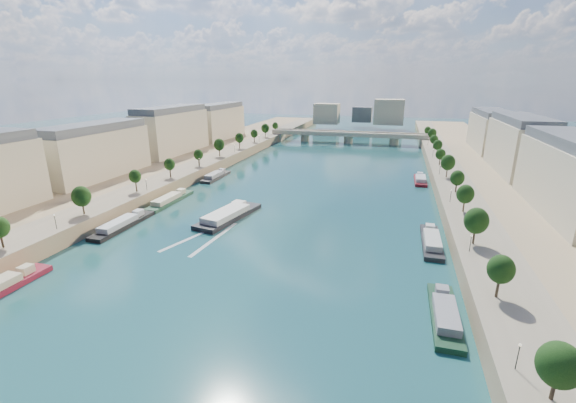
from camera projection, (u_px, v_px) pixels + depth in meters
The scene contains 17 objects.
ground at pixel (305, 192), 155.92m from camera, with size 700.00×700.00×0.00m, color #0B2E34.
quay_left at pixel (151, 175), 173.89m from camera, with size 44.00×520.00×5.00m, color #9E8460.
quay_right at pixel (503, 201), 136.44m from camera, with size 44.00×520.00×5.00m, color #9E8460.
pave_left at pixel (180, 171), 169.22m from camera, with size 14.00×520.00×0.10m, color gray.
pave_right at pixel (458, 191), 139.57m from camera, with size 14.00×520.00×0.10m, color gray.
trees_left at pixel (185, 159), 168.89m from camera, with size 4.80×268.80×8.26m.
trees_right at pixel (451, 170), 147.62m from camera, with size 4.80×268.80×8.26m.
lamps_left at pixel (176, 171), 158.05m from camera, with size 0.36×200.36×4.28m.
lamps_right at pixel (445, 180), 144.50m from camera, with size 0.36×200.36×4.28m.
buildings_left at pixel (139, 139), 184.06m from camera, with size 16.00×226.00×23.20m.
buildings_right at pixel (541, 158), 139.84m from camera, with size 16.00×226.00×23.20m.
skyline at pixel (364, 113), 351.97m from camera, with size 79.00×42.00×22.00m.
bridge at pixel (348, 136), 276.56m from camera, with size 112.00×12.00×8.15m.
tour_barge at pixel (228, 215), 126.26m from camera, with size 13.26×29.39×3.85m.
wake at pixel (205, 237), 111.37m from camera, with size 12.39×26.02×0.04m.
moored_barges_left at pixel (113, 230), 114.93m from camera, with size 5.00×156.75×3.60m.
moored_barges_right at pixel (435, 261), 94.83m from camera, with size 5.00×166.21×3.60m.
Camera 1 is at (34.02, -46.01, 43.58)m, focal length 24.00 mm.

